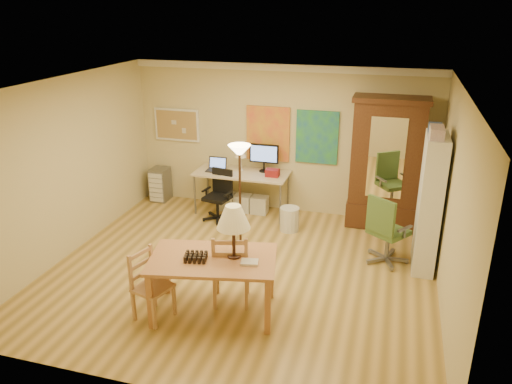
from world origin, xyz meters
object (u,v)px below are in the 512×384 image
(dining_table, at_px, (220,247))
(office_chair_black, at_px, (219,206))
(computer_desk, at_px, (244,188))
(bookshelf, at_px, (429,204))
(office_chair_green, at_px, (386,245))
(armoire, at_px, (385,172))

(dining_table, relative_size, office_chair_black, 1.85)
(computer_desk, height_order, bookshelf, bookshelf)
(office_chair_green, bearing_deg, office_chair_black, 164.60)
(office_chair_black, xyz_separation_m, armoire, (2.84, 0.54, 0.74))
(dining_table, bearing_deg, office_chair_green, 44.40)
(dining_table, distance_m, office_chair_black, 2.98)
(office_chair_black, height_order, bookshelf, bookshelf)
(computer_desk, xyz_separation_m, bookshelf, (3.16, -1.24, 0.52))
(dining_table, relative_size, computer_desk, 0.99)
(dining_table, xyz_separation_m, office_chair_green, (1.94, 1.90, -0.63))
(dining_table, height_order, armoire, armoire)
(bookshelf, bearing_deg, office_chair_green, -175.95)
(dining_table, height_order, office_chair_black, dining_table)
(computer_desk, distance_m, office_chair_green, 2.92)
(computer_desk, xyz_separation_m, armoire, (2.49, 0.08, 0.51))
(computer_desk, height_order, office_chair_green, computer_desk)
(office_chair_black, xyz_separation_m, bookshelf, (3.51, -0.78, 0.75))
(computer_desk, xyz_separation_m, office_chair_green, (2.62, -1.28, -0.19))
(office_chair_black, bearing_deg, office_chair_green, -15.40)
(office_chair_black, height_order, armoire, armoire)
(office_chair_black, height_order, office_chair_green, office_chair_green)
(computer_desk, bearing_deg, dining_table, -77.78)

